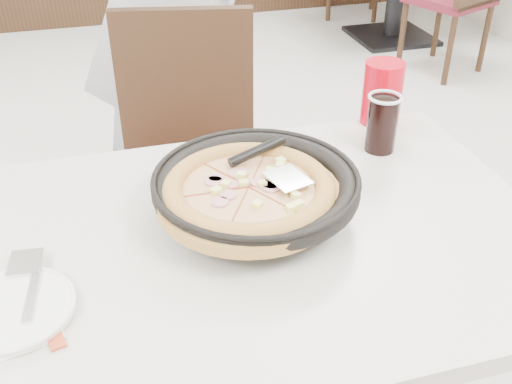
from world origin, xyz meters
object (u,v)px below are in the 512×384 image
object	(u,v)px
chair_far	(189,183)
pizza	(249,196)
main_table	(245,367)
side_plate	(12,310)
red_cup	(382,93)
cola_glass	(382,125)
pizza_pan	(256,195)

from	to	relation	value
chair_far	pizza	distance (m)	0.70
main_table	pizza	distance (m)	0.44
main_table	side_plate	distance (m)	0.57
main_table	chair_far	world-z (taller)	chair_far
pizza	red_cup	size ratio (longest dim) A/B	2.23
side_plate	pizza	bearing A→B (deg)	18.15
cola_glass	pizza	bearing A→B (deg)	-151.91
main_table	red_cup	xyz separation A→B (m)	(0.46, 0.37, 0.45)
pizza_pan	pizza	size ratio (longest dim) A/B	0.96
chair_far	cola_glass	bearing A→B (deg)	145.33
main_table	chair_far	xyz separation A→B (m)	(-0.00, 0.65, 0.10)
cola_glass	main_table	bearing A→B (deg)	-149.24
cola_glass	red_cup	world-z (taller)	red_cup
main_table	pizza	bearing A→B (deg)	59.86
pizza	cola_glass	bearing A→B (deg)	28.09
pizza_pan	red_cup	distance (m)	0.53
cola_glass	chair_far	bearing A→B (deg)	133.90
main_table	cola_glass	bearing A→B (deg)	30.76
side_plate	cola_glass	bearing A→B (deg)	22.95
side_plate	main_table	bearing A→B (deg)	14.47
chair_far	pizza	world-z (taller)	chair_far
pizza_pan	side_plate	bearing A→B (deg)	-159.71
main_table	pizza_pan	bearing A→B (deg)	55.52
main_table	chair_far	size ratio (longest dim) A/B	1.26
chair_far	pizza	bearing A→B (deg)	103.55
main_table	red_cup	distance (m)	0.75
red_cup	side_plate	bearing A→B (deg)	-151.23
red_cup	pizza_pan	bearing A→B (deg)	-143.38
main_table	red_cup	bearing A→B (deg)	38.96
side_plate	red_cup	distance (m)	1.00
chair_far	side_plate	size ratio (longest dim) A/B	4.80
main_table	cola_glass	distance (m)	0.64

